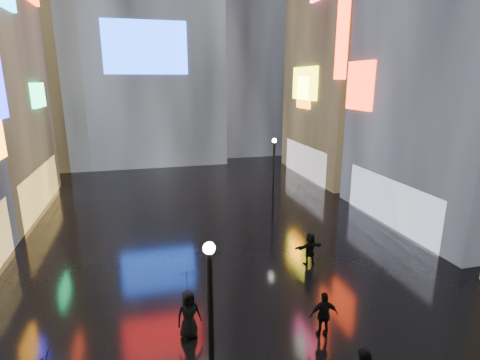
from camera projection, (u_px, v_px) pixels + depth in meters
name	position (u px, v px, depth m)	size (l,w,h in m)	color
ground	(209.00, 224.00, 24.11)	(140.00, 140.00, 0.00)	black
building_right_far	(361.00, 22.00, 33.70)	(10.28, 12.00, 28.00)	black
tower_flank_right	(242.00, 13.00, 46.19)	(12.00, 12.00, 34.00)	black
tower_flank_left	(33.00, 39.00, 37.92)	(10.00, 10.00, 26.00)	black
lamp_near	(211.00, 324.00, 9.56)	(0.30, 0.30, 5.20)	black
lamp_far	(274.00, 171.00, 25.52)	(0.30, 0.30, 5.20)	black
pedestrian_3	(324.00, 315.00, 13.33)	(1.02, 0.43, 1.74)	black
pedestrian_4	(189.00, 314.00, 13.30)	(0.89, 0.58, 1.82)	black
pedestrian_5	(310.00, 249.00, 18.66)	(1.52, 0.48, 1.64)	black
umbrella_2	(187.00, 281.00, 12.96)	(0.87, 0.89, 0.80)	black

